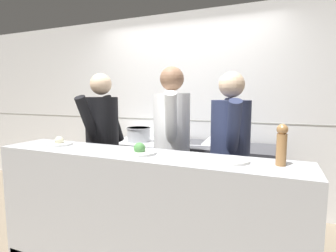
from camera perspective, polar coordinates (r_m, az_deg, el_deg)
The scene contains 15 objects.
ground_plane at distance 2.81m, azimuth -6.67°, elevation -25.41°, with size 14.00×14.00×0.00m, color #7F705B.
wall_back_tiled at distance 3.65m, azimuth 3.72°, elevation 3.66°, with size 8.00×0.06×2.60m.
oven_range at distance 3.60m, azimuth -5.14°, elevation -10.22°, with size 0.83×0.71×0.89m.
prep_counter at distance 3.27m, azimuth 11.91°, elevation -12.06°, with size 1.20×0.65×0.90m.
pass_counter at distance 2.23m, azimuth -6.45°, elevation -19.28°, with size 2.50×0.45×1.04m.
stock_pot at distance 3.47m, azimuth -6.39°, elevation -1.74°, with size 0.32×0.32×0.18m.
mixing_bowl_steel at distance 3.20m, azimuth 9.30°, elevation -3.01°, with size 0.23×0.23×0.11m.
chefs_knife at distance 3.10m, azimuth 4.89°, elevation -4.16°, with size 0.36×0.11×0.02m.
plated_dish_main at distance 2.58m, azimuth -22.58°, elevation -3.39°, with size 0.23×0.23×0.08m.
plated_dish_appetiser at distance 2.04m, azimuth -6.22°, elevation -5.42°, with size 0.26×0.26×0.09m.
plated_dish_dessert at distance 1.84m, azimuth 13.54°, elevation -7.28°, with size 0.25×0.25×0.02m.
pepper_mill at distance 1.82m, azimuth 23.50°, elevation -3.59°, with size 0.07×0.07×0.27m.
chef_head_cook at distance 2.96m, azimuth -14.05°, elevation -3.88°, with size 0.36×0.75×1.73m.
chef_sous at distance 2.61m, azimuth 0.83°, elevation -4.53°, with size 0.46×0.76×1.77m.
chef_line at distance 2.42m, azimuth 13.27°, elevation -6.59°, with size 0.42×0.74×1.70m.
Camera 1 is at (1.18, -2.07, 1.49)m, focal length 28.00 mm.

